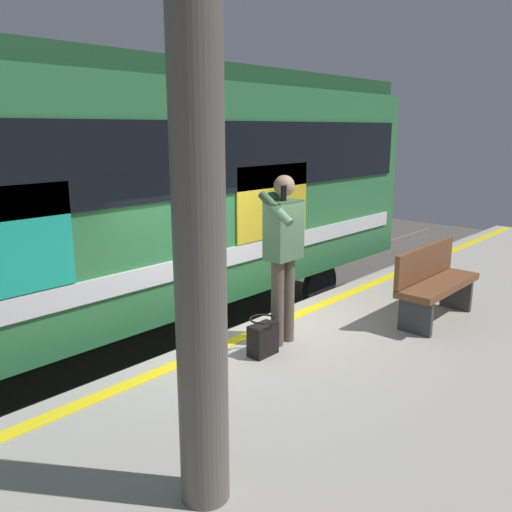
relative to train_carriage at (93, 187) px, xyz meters
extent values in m
plane|color=#4C4742|center=(-0.51, 2.17, -2.48)|extent=(26.93, 26.93, 0.00)
cube|color=#9E998E|center=(-0.51, 4.23, -2.00)|extent=(17.95, 4.13, 0.96)
cube|color=yellow|center=(-0.51, 2.47, -1.52)|extent=(17.59, 0.16, 0.01)
cube|color=slate|center=(-0.51, 0.71, -2.40)|extent=(23.34, 0.08, 0.16)
cube|color=slate|center=(-0.51, -0.72, -2.40)|extent=(23.34, 0.08, 0.16)
cube|color=#2D723F|center=(0.00, -0.01, -0.10)|extent=(11.00, 2.97, 2.86)
cube|color=#1B4426|center=(0.00, -0.01, 1.45)|extent=(10.78, 2.73, 0.24)
cube|color=black|center=(0.00, 1.50, 0.40)|extent=(10.45, 0.03, 0.90)
cube|color=silver|center=(0.00, 1.50, -0.89)|extent=(10.45, 0.03, 0.24)
cube|color=gold|center=(-1.93, 1.50, -0.25)|extent=(1.49, 0.02, 1.02)
cylinder|color=black|center=(-3.58, 1.18, -1.90)|extent=(0.84, 0.12, 0.84)
cylinder|color=black|center=(-3.58, -1.20, -1.90)|extent=(0.84, 0.12, 0.84)
cylinder|color=brown|center=(-0.53, 2.88, -1.05)|extent=(0.14, 0.14, 0.94)
cylinder|color=brown|center=(-0.35, 2.88, -1.05)|extent=(0.14, 0.14, 0.94)
cube|color=#4C724C|center=(-0.44, 2.88, -0.27)|extent=(0.40, 0.24, 0.62)
sphere|color=#4C724C|center=(-0.44, 2.72, 0.02)|extent=(0.20, 0.20, 0.20)
sphere|color=tan|center=(-0.44, 2.88, 0.19)|extent=(0.22, 0.22, 0.22)
cylinder|color=#4C724C|center=(-0.69, 2.88, -0.34)|extent=(0.09, 0.09, 0.56)
cylinder|color=#4C724C|center=(-0.21, 2.96, -0.01)|extent=(0.09, 0.42, 0.33)
cube|color=black|center=(-0.21, 3.06, 0.15)|extent=(0.07, 0.02, 0.15)
cube|color=black|center=(-0.05, 2.94, -1.36)|extent=(0.31, 0.18, 0.33)
torus|color=black|center=(-0.05, 2.94, -1.13)|extent=(0.28, 0.28, 0.02)
cylinder|color=#59544C|center=(1.84, 4.11, 0.46)|extent=(0.31, 0.31, 3.96)
cube|color=brown|center=(-2.23, 3.84, -1.07)|extent=(1.45, 0.44, 0.08)
cube|color=brown|center=(-2.23, 3.65, -0.82)|extent=(1.45, 0.06, 0.40)
cube|color=#333338|center=(-2.81, 3.84, -1.30)|extent=(0.06, 0.40, 0.45)
cube|color=#333338|center=(-1.65, 3.84, -1.30)|extent=(0.06, 0.40, 0.45)
camera|label=1|loc=(3.86, 6.34, 0.77)|focal=37.81mm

